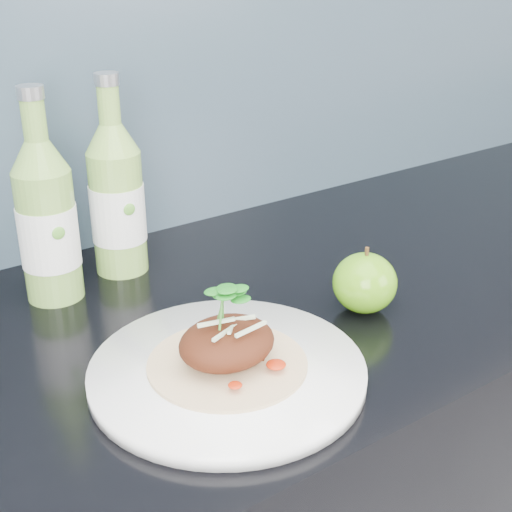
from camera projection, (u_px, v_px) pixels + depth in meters
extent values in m
cube|color=slate|center=(49.00, 3.00, 0.93)|extent=(4.00, 0.02, 0.70)
cylinder|color=white|center=(227.00, 371.00, 0.76)|extent=(0.39, 0.39, 0.02)
cylinder|color=tan|center=(227.00, 363.00, 0.75)|extent=(0.17, 0.17, 0.00)
ellipsoid|color=#50210F|center=(227.00, 343.00, 0.74)|extent=(0.11, 0.09, 0.05)
ellipsoid|color=#56860E|center=(365.00, 283.00, 0.88)|extent=(0.10, 0.10, 0.08)
cylinder|color=#472D14|center=(367.00, 253.00, 0.87)|extent=(0.01, 0.00, 0.01)
cylinder|color=#76A544|center=(49.00, 236.00, 0.90)|extent=(0.08, 0.08, 0.17)
cone|color=#76A544|center=(39.00, 156.00, 0.86)|extent=(0.07, 0.07, 0.04)
cylinder|color=#76A544|center=(34.00, 120.00, 0.84)|extent=(0.03, 0.03, 0.05)
cylinder|color=silver|center=(30.00, 92.00, 0.82)|extent=(0.03, 0.03, 0.02)
cylinder|color=white|center=(49.00, 235.00, 0.90)|extent=(0.09, 0.09, 0.08)
ellipsoid|color=#59A533|center=(59.00, 233.00, 0.86)|extent=(0.02, 0.00, 0.02)
cylinder|color=#80AF49|center=(118.00, 213.00, 0.97)|extent=(0.09, 0.09, 0.17)
cone|color=#80AF49|center=(112.00, 138.00, 0.93)|extent=(0.07, 0.07, 0.04)
cylinder|color=#80AF49|center=(109.00, 105.00, 0.91)|extent=(0.03, 0.03, 0.05)
cylinder|color=silver|center=(107.00, 79.00, 0.90)|extent=(0.03, 0.03, 0.02)
cylinder|color=white|center=(118.00, 212.00, 0.97)|extent=(0.10, 0.10, 0.08)
ellipsoid|color=#59A533|center=(129.00, 209.00, 0.94)|extent=(0.02, 0.00, 0.02)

